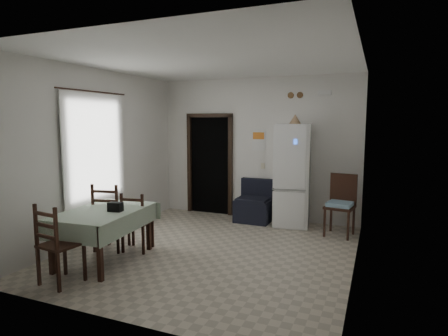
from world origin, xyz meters
TOP-DOWN VIEW (x-y plane):
  - ground at (0.00, 0.00)m, footprint 4.50×4.50m
  - ceiling at (0.00, 0.00)m, footprint 4.20×4.50m
  - wall_back at (0.00, 2.25)m, footprint 4.20×0.02m
  - wall_front at (0.00, -2.25)m, footprint 4.20×0.02m
  - wall_left at (-2.10, 0.00)m, footprint 0.02×4.50m
  - wall_right at (2.10, 0.00)m, footprint 0.02×4.50m
  - doorway at (-1.05, 2.45)m, footprint 1.06×0.52m
  - window_recess at (-2.15, -0.20)m, footprint 0.10×1.20m
  - curtain at (-2.04, -0.20)m, footprint 0.02×1.45m
  - curtain_rod at (-2.03, -0.20)m, footprint 0.02×1.60m
  - calendar at (0.05, 2.24)m, footprint 0.28×0.02m
  - calendar_image at (0.05, 2.23)m, footprint 0.24×0.01m
  - light_switch at (0.15, 2.24)m, footprint 0.08×0.02m
  - vent_left at (0.70, 2.23)m, footprint 0.12×0.03m
  - vent_right at (0.88, 2.23)m, footprint 0.12×0.03m
  - emergency_light at (1.35, 2.21)m, footprint 0.25×0.07m
  - fridge at (0.84, 1.93)m, footprint 0.71×0.71m
  - tan_cone at (0.87, 1.86)m, footprint 0.22×0.22m
  - navy_seat at (0.06, 1.93)m, footprint 0.70×0.68m
  - corner_chair at (1.76, 1.58)m, footprint 0.54×0.54m
  - dining_table at (-1.26, -0.97)m, footprint 1.07×1.52m
  - black_bag at (-1.06, -0.96)m, footprint 0.21×0.14m
  - dining_chair_far_left at (-1.51, -0.51)m, footprint 0.54×0.54m
  - dining_chair_far_right at (-1.09, -0.40)m, footprint 0.46×0.46m
  - dining_chair_near_head at (-1.25, -1.78)m, footprint 0.49×0.49m

SIDE VIEW (x-z plane):
  - ground at x=0.00m, z-range 0.00..0.00m
  - dining_table at x=-1.26m, z-range 0.00..0.75m
  - navy_seat at x=0.06m, z-range 0.00..0.84m
  - dining_chair_far_right at x=-1.09m, z-range 0.00..0.93m
  - dining_chair_near_head at x=-1.25m, z-range 0.00..1.03m
  - dining_chair_far_left at x=-1.51m, z-range 0.00..1.07m
  - corner_chair at x=1.76m, z-range 0.00..1.08m
  - black_bag at x=-1.06m, z-range 0.75..0.88m
  - fridge at x=0.84m, z-range 0.00..1.97m
  - doorway at x=-1.05m, z-range -0.05..2.17m
  - light_switch at x=0.15m, z-range 1.04..1.16m
  - wall_back at x=0.00m, z-range 0.00..2.90m
  - wall_front at x=0.00m, z-range 0.00..2.90m
  - wall_left at x=-2.10m, z-range 0.00..2.90m
  - wall_right at x=2.10m, z-range 0.00..2.90m
  - window_recess at x=-2.15m, z-range 0.75..2.35m
  - curtain at x=-2.04m, z-range 0.62..2.48m
  - calendar at x=0.05m, z-range 1.42..1.82m
  - calendar_image at x=0.05m, z-range 1.65..1.79m
  - tan_cone at x=0.87m, z-range 1.97..2.15m
  - curtain_rod at x=-2.03m, z-range 2.49..2.51m
  - vent_left at x=0.70m, z-range 2.46..2.58m
  - vent_right at x=0.88m, z-range 2.46..2.58m
  - emergency_light at x=1.35m, z-range 2.50..2.59m
  - ceiling at x=0.00m, z-range 2.89..2.91m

